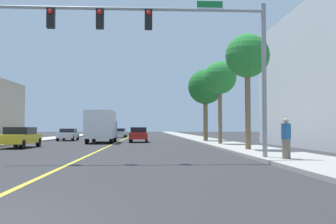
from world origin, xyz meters
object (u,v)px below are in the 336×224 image
object	(u,v)px
car_green	(101,132)
car_white	(68,134)
palm_mid	(220,79)
car_red	(139,135)
car_silver	(120,133)
palm_far	(205,87)
traffic_signal_mast	(171,38)
pedestrian	(286,139)
car_yellow	(19,137)
palm_near	(247,57)
delivery_truck	(102,126)

from	to	relation	value
car_green	car_white	xyz separation A→B (m)	(-1.46, -16.40, -0.09)
car_green	car_white	size ratio (longest dim) A/B	0.94
car_green	car_white	bearing A→B (deg)	-97.18
palm_mid	car_red	world-z (taller)	palm_mid
palm_mid	car_red	xyz separation A→B (m)	(-6.56, 7.32, -4.52)
car_silver	palm_far	bearing A→B (deg)	-60.21
traffic_signal_mast	car_red	distance (m)	21.55
palm_far	traffic_signal_mast	bearing A→B (deg)	-102.37
car_green	car_red	size ratio (longest dim) A/B	1.13
car_green	pedestrian	world-z (taller)	pedestrian
car_yellow	car_green	distance (m)	31.68
car_white	car_green	bearing A→B (deg)	-97.06
palm_mid	car_yellow	size ratio (longest dim) A/B	1.44
traffic_signal_mast	palm_near	bearing A→B (deg)	50.53
palm_near	car_silver	world-z (taller)	palm_near
car_silver	car_green	size ratio (longest dim) A/B	0.90
palm_near	car_green	world-z (taller)	palm_near
traffic_signal_mast	delivery_truck	bearing A→B (deg)	104.97
car_green	car_silver	bearing A→B (deg)	-35.13
traffic_signal_mast	car_green	distance (m)	43.66
palm_near	palm_far	world-z (taller)	palm_far
palm_mid	car_white	world-z (taller)	palm_mid
car_yellow	pedestrian	distance (m)	18.78
palm_far	car_green	size ratio (longest dim) A/B	1.64
traffic_signal_mast	pedestrian	bearing A→B (deg)	-13.25
palm_near	car_green	xyz separation A→B (m)	(-13.04, 36.81, -4.70)
car_yellow	car_white	world-z (taller)	car_yellow
traffic_signal_mast	palm_near	world-z (taller)	palm_near
palm_mid	car_white	bearing A→B (deg)	138.85
palm_near	car_green	size ratio (longest dim) A/B	1.56
car_white	delivery_truck	size ratio (longest dim) A/B	0.63
traffic_signal_mast	car_silver	bearing A→B (deg)	97.27
palm_far	car_red	size ratio (longest dim) A/B	1.84
palm_mid	car_red	size ratio (longest dim) A/B	1.69
palm_far	pedestrian	size ratio (longest dim) A/B	4.39
car_silver	pedestrian	distance (m)	42.84
palm_far	car_white	size ratio (longest dim) A/B	1.54
palm_mid	pedestrian	world-z (taller)	palm_mid
palm_near	car_red	size ratio (longest dim) A/B	1.75
delivery_truck	pedestrian	distance (m)	23.01
palm_far	delivery_truck	distance (m)	10.87
palm_mid	car_silver	world-z (taller)	palm_mid
car_red	car_silver	bearing A→B (deg)	99.58
palm_mid	car_green	bearing A→B (deg)	114.04
car_silver	pedestrian	xyz separation A→B (m)	(9.69, -41.73, 0.25)
traffic_signal_mast	palm_mid	bearing A→B (deg)	71.10
palm_far	car_green	xyz separation A→B (m)	(-12.95, 21.12, -4.63)
car_silver	delivery_truck	bearing A→B (deg)	-87.85
car_silver	car_red	world-z (taller)	car_red
car_silver	car_yellow	bearing A→B (deg)	-96.57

